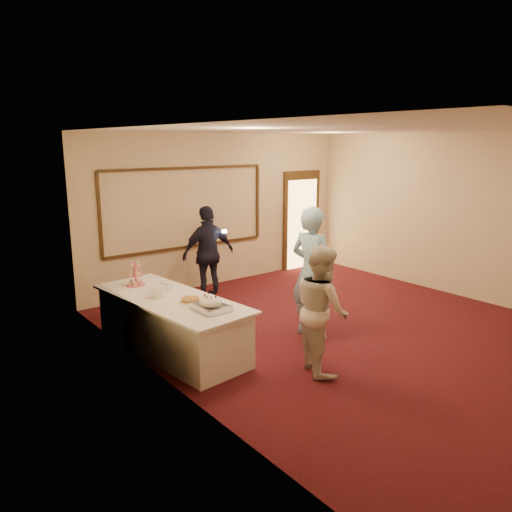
% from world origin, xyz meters
% --- Properties ---
extents(floor, '(7.00, 7.00, 0.00)m').
position_xyz_m(floor, '(0.00, 0.00, 0.00)').
color(floor, '#330C0B').
rests_on(floor, ground).
extents(room_walls, '(6.04, 7.04, 3.02)m').
position_xyz_m(room_walls, '(0.00, 0.00, 2.03)').
color(room_walls, beige).
rests_on(room_walls, floor).
extents(wall_molding, '(3.45, 0.04, 1.55)m').
position_xyz_m(wall_molding, '(-0.80, 3.47, 1.60)').
color(wall_molding, '#352210').
rests_on(wall_molding, room_walls).
extents(doorway, '(1.05, 0.07, 2.20)m').
position_xyz_m(doorway, '(2.15, 3.45, 1.08)').
color(doorway, '#352210').
rests_on(doorway, floor).
extents(buffet_table, '(1.25, 2.63, 0.77)m').
position_xyz_m(buffet_table, '(-2.51, 1.03, 0.39)').
color(buffet_table, silver).
rests_on(buffet_table, floor).
extents(pavlova_tray, '(0.36, 0.52, 0.19)m').
position_xyz_m(pavlova_tray, '(-2.34, 0.26, 0.85)').
color(pavlova_tray, '#B6B7BD').
rests_on(pavlova_tray, buffet_table).
extents(cupcake_stand, '(0.27, 0.27, 0.39)m').
position_xyz_m(cupcake_stand, '(-2.63, 1.85, 0.91)').
color(cupcake_stand, '#E1547A').
rests_on(cupcake_stand, buffet_table).
extents(plate_stack_a, '(0.18, 0.18, 0.15)m').
position_xyz_m(plate_stack_a, '(-2.62, 1.13, 0.85)').
color(plate_stack_a, white).
rests_on(plate_stack_a, buffet_table).
extents(plate_stack_b, '(0.18, 0.18, 0.15)m').
position_xyz_m(plate_stack_b, '(-2.42, 1.30, 0.84)').
color(plate_stack_b, white).
rests_on(plate_stack_b, buffet_table).
extents(tart, '(0.27, 0.27, 0.06)m').
position_xyz_m(tart, '(-2.40, 0.68, 0.80)').
color(tart, white).
rests_on(tart, buffet_table).
extents(man, '(0.57, 0.77, 1.94)m').
position_xyz_m(man, '(-0.59, 0.27, 0.97)').
color(man, '#95C9EF').
rests_on(man, floor).
extents(woman, '(0.86, 0.95, 1.61)m').
position_xyz_m(woman, '(-1.30, -0.64, 0.80)').
color(woman, silver).
rests_on(woman, floor).
extents(guest, '(1.04, 0.49, 1.72)m').
position_xyz_m(guest, '(-0.85, 2.67, 0.86)').
color(guest, black).
rests_on(guest, floor).
extents(camera_flash, '(0.08, 0.06, 0.05)m').
position_xyz_m(camera_flash, '(-0.66, 2.43, 1.28)').
color(camera_flash, white).
rests_on(camera_flash, guest).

